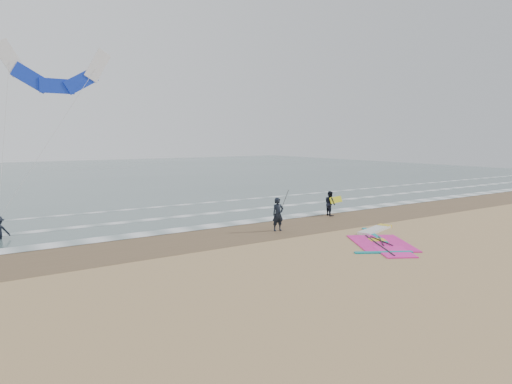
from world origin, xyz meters
TOP-DOWN VIEW (x-y plane):
  - ground at (0.00, 0.00)m, footprint 120.00×120.00m
  - sea_water at (0.00, 48.00)m, footprint 120.00×80.00m
  - wet_sand_band at (0.00, 6.00)m, footprint 120.00×5.00m
  - foam_waterline at (0.00, 10.44)m, footprint 120.00×9.15m
  - windsurf_rig at (3.08, 0.70)m, footprint 5.91×5.59m
  - person_standing at (0.23, 5.21)m, footprint 0.69×0.50m
  - person_walking at (5.80, 7.21)m, footprint 0.74×0.87m
  - held_pole at (0.53, 5.21)m, footprint 0.17×0.86m
  - carried_kiteboard at (6.20, 7.11)m, footprint 1.30×0.51m
  - surf_kite at (-8.93, 13.00)m, footprint 6.35×2.23m

SIDE VIEW (x-z plane):
  - ground at x=0.00m, z-range 0.00..0.00m
  - wet_sand_band at x=0.00m, z-range 0.00..0.01m
  - sea_water at x=0.00m, z-range 0.00..0.02m
  - foam_waterline at x=0.00m, z-range 0.02..0.04m
  - windsurf_rig at x=3.08m, z-range -0.03..0.11m
  - person_walking at x=5.80m, z-range 0.00..1.57m
  - person_standing at x=0.23m, z-range 0.00..1.78m
  - carried_kiteboard at x=6.20m, z-range 0.80..1.19m
  - held_pole at x=0.53m, z-range 0.39..2.21m
  - surf_kite at x=-8.93m, z-range 3.83..12.79m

